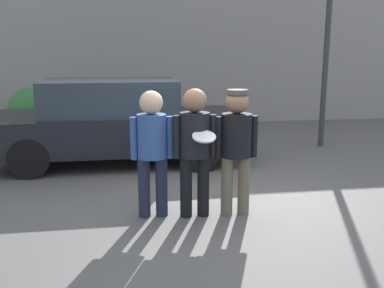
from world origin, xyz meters
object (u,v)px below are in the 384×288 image
(person_middle_with_frisbee, at_px, (195,142))
(parked_car_near, at_px, (115,121))
(person_right, at_px, (236,141))
(shrub, at_px, (31,110))
(person_left, at_px, (152,144))

(person_middle_with_frisbee, xyz_separation_m, parked_car_near, (-1.02, 2.94, -0.19))
(person_middle_with_frisbee, relative_size, person_right, 1.01)
(shrub, bearing_deg, person_middle_with_frisbee, -63.38)
(parked_car_near, bearing_deg, person_right, -62.43)
(person_left, distance_m, shrub, 7.01)
(person_right, height_order, shrub, person_right)
(person_right, bearing_deg, shrub, 120.10)
(person_left, bearing_deg, person_right, -5.31)
(person_middle_with_frisbee, xyz_separation_m, shrub, (-3.27, 6.52, -0.39))
(person_middle_with_frisbee, distance_m, shrub, 7.30)
(person_left, relative_size, person_middle_with_frisbee, 0.98)
(person_right, bearing_deg, parked_car_near, 117.57)
(person_left, xyz_separation_m, shrub, (-2.75, 6.44, -0.36))
(person_left, bearing_deg, shrub, 113.10)
(person_middle_with_frisbee, height_order, person_right, person_middle_with_frisbee)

